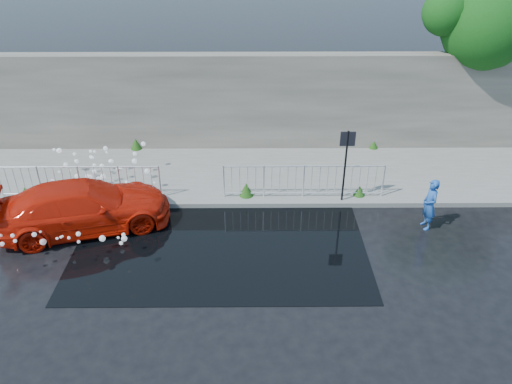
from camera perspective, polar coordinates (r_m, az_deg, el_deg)
ground at (r=13.28m, az=-6.47°, el=-8.51°), size 90.00×90.00×0.00m
pavement at (r=17.41m, az=-5.01°, el=2.07°), size 30.00×4.00×0.15m
curb at (r=15.68m, az=-5.51°, el=-1.38°), size 30.00×0.25×0.16m
retaining_wall at (r=18.66m, az=-4.79°, el=10.24°), size 30.00×0.60×3.50m
puddle at (r=14.03m, az=-4.06°, el=-5.94°), size 8.00×5.00×0.01m
sign_post at (r=15.17m, az=10.27°, el=4.18°), size 0.45×0.06×2.50m
tree at (r=19.84m, az=25.36°, el=17.28°), size 4.81×3.13×6.21m
railing_left at (r=16.50m, az=-19.50°, el=1.21°), size 5.05×0.05×1.10m
railing_right at (r=15.67m, az=5.47°, el=1.37°), size 5.05×0.05×1.10m
weeds at (r=16.89m, az=-5.85°, el=2.10°), size 12.17×3.93×0.45m
water_spray at (r=16.25m, az=-18.32°, el=0.96°), size 3.60×5.67×1.11m
red_car at (r=15.14m, az=-19.13°, el=-1.59°), size 5.22×3.28×1.41m
person at (r=15.10m, az=19.23°, el=-1.36°), size 0.43×0.61×1.56m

